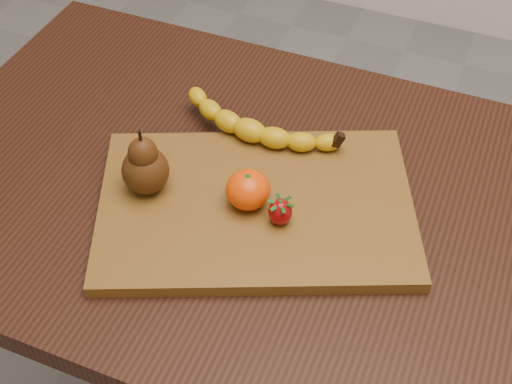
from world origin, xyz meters
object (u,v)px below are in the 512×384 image
at_px(table, 233,226).
at_px(pear, 144,161).
at_px(cutting_board, 256,206).
at_px(mandarin, 248,190).

bearing_deg(table, pear, -145.62).
height_order(cutting_board, mandarin, mandarin).
xyz_separation_m(cutting_board, pear, (-0.16, -0.03, 0.06)).
distance_m(table, cutting_board, 0.13).
relative_size(table, mandarin, 15.64).
xyz_separation_m(pear, mandarin, (0.15, 0.03, -0.03)).
xyz_separation_m(table, cutting_board, (0.06, -0.04, 0.11)).
bearing_deg(cutting_board, mandarin, -169.82).
relative_size(cutting_board, pear, 4.21).
distance_m(table, mandarin, 0.16).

